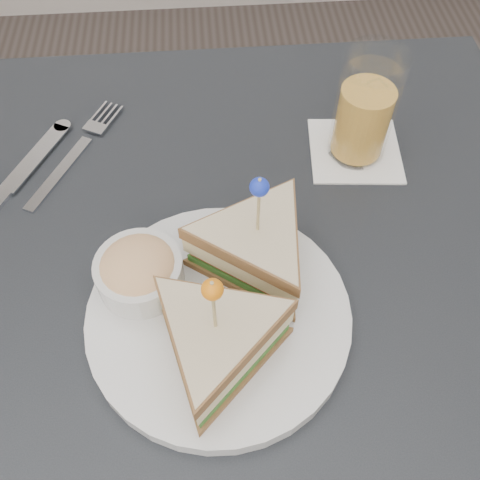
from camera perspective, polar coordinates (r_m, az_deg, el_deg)
name	(u,v)px	position (r m, az deg, el deg)	size (l,w,h in m)	color
ground_plane	(236,451)	(1.28, -0.44, -21.56)	(3.50, 3.50, 0.00)	#3F3833
table	(232,308)	(0.64, -0.83, -7.28)	(0.80, 0.80, 0.75)	black
plate_meal	(223,296)	(0.51, -1.78, -5.96)	(0.32, 0.32, 0.16)	silver
cutlery_fork	(79,148)	(0.72, -16.79, 9.33)	(0.11, 0.19, 0.01)	silver
cutlery_knife	(11,186)	(0.70, -23.22, 5.34)	(0.12, 0.21, 0.01)	silver
drink_set	(364,113)	(0.66, 13.11, 13.09)	(0.12, 0.12, 0.14)	white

